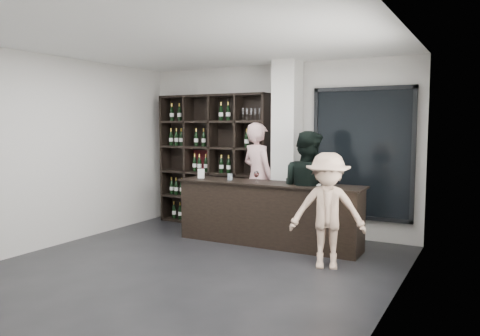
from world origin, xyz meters
The scene contains 12 objects.
floor centered at (0.00, 0.00, -0.01)m, with size 5.00×5.50×0.01m, color black.
wine_shelf centered at (-1.15, 2.57, 1.20)m, with size 2.20×0.35×2.40m, color black, non-canonical shape.
structural_column centered at (0.35, 2.47, 1.45)m, with size 0.40×0.40×2.90m, color silver.
glass_panel centered at (1.55, 2.69, 1.40)m, with size 1.60×0.08×2.10m.
tasting_counter centered at (0.35, 1.75, 0.49)m, with size 2.96×0.62×0.97m.
taster_pink centered at (-0.15, 2.40, 0.95)m, with size 0.69×0.45×1.89m, color beige.
taster_black centered at (0.95, 1.85, 0.88)m, with size 0.86×0.67×1.77m, color black.
customer centered at (1.53, 1.05, 0.75)m, with size 0.97×0.56×1.50m, color #9B7D68.
wine_glass centered at (0.20, 1.65, 1.07)m, with size 0.08×0.08×0.20m, color white, non-canonical shape.
spit_cup centered at (-0.31, 1.73, 1.02)m, with size 0.08×0.08×0.11m, color silver.
napkin_stack centered at (1.10, 1.78, 0.98)m, with size 0.12×0.12×0.02m, color white.
card_stand centered at (-0.87, 1.73, 1.05)m, with size 0.10×0.05×0.15m, color white.
Camera 1 is at (3.40, -4.71, 1.87)m, focal length 35.00 mm.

